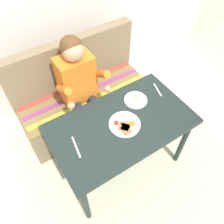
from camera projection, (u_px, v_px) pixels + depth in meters
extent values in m
plane|color=beige|center=(120.00, 163.00, 2.50)|extent=(8.00, 8.00, 0.00)
cube|color=#1C2827|center=(122.00, 124.00, 1.94)|extent=(1.20, 0.70, 0.04)
cylinder|color=#1C2827|center=(86.00, 204.00, 1.89)|extent=(0.05, 0.05, 0.69)
cylinder|color=#1C2827|center=(183.00, 142.00, 2.26)|extent=(0.05, 0.05, 0.69)
cylinder|color=#1C2827|center=(56.00, 151.00, 2.20)|extent=(0.05, 0.05, 0.69)
cylinder|color=#1C2827|center=(146.00, 104.00, 2.56)|extent=(0.05, 0.05, 0.69)
cube|color=#76654B|center=(86.00, 108.00, 2.72)|extent=(1.44, 0.56, 0.40)
cube|color=olive|center=(84.00, 95.00, 2.54)|extent=(1.40, 0.52, 0.06)
cube|color=#76654B|center=(71.00, 62.00, 2.42)|extent=(1.44, 0.12, 0.54)
cube|color=yellow|center=(90.00, 101.00, 2.44)|extent=(1.38, 0.05, 0.01)
cube|color=#93387A|center=(84.00, 93.00, 2.52)|extent=(1.38, 0.05, 0.01)
cube|color=#C63D33|center=(78.00, 85.00, 2.59)|extent=(1.38, 0.05, 0.01)
cube|color=orange|center=(76.00, 78.00, 2.23)|extent=(0.34, 0.22, 0.48)
sphere|color=tan|center=(73.00, 51.00, 1.96)|extent=(0.19, 0.19, 0.19)
sphere|color=brown|center=(71.00, 46.00, 1.96)|extent=(0.19, 0.19, 0.19)
cylinder|color=orange|center=(64.00, 90.00, 2.03)|extent=(0.07, 0.29, 0.23)
cylinder|color=orange|center=(101.00, 74.00, 2.16)|extent=(0.07, 0.29, 0.23)
sphere|color=tan|center=(71.00, 106.00, 2.05)|extent=(0.07, 0.07, 0.07)
sphere|color=tan|center=(108.00, 89.00, 2.18)|extent=(0.07, 0.07, 0.07)
cylinder|color=#232333|center=(80.00, 109.00, 2.29)|extent=(0.09, 0.34, 0.09)
cylinder|color=#232333|center=(90.00, 136.00, 2.41)|extent=(0.08, 0.08, 0.52)
cube|color=black|center=(94.00, 151.00, 2.56)|extent=(0.09, 0.20, 0.05)
cylinder|color=#232333|center=(94.00, 102.00, 2.35)|extent=(0.09, 0.34, 0.09)
cylinder|color=#232333|center=(104.00, 128.00, 2.46)|extent=(0.08, 0.08, 0.52)
cube|color=black|center=(107.00, 144.00, 2.62)|extent=(0.09, 0.20, 0.05)
cylinder|color=white|center=(125.00, 124.00, 1.91)|extent=(0.26, 0.26, 0.02)
cube|color=#9D663F|center=(126.00, 130.00, 1.85)|extent=(0.07, 0.08, 0.02)
cube|color=#A25D35|center=(124.00, 127.00, 1.87)|extent=(0.10, 0.10, 0.02)
cube|color=olive|center=(126.00, 125.00, 1.88)|extent=(0.09, 0.10, 0.02)
sphere|color=red|center=(116.00, 123.00, 1.89)|extent=(0.04, 0.04, 0.04)
ellipsoid|color=#CC6623|center=(132.00, 124.00, 1.89)|extent=(0.06, 0.05, 0.02)
cylinder|color=white|center=(136.00, 100.00, 2.08)|extent=(0.21, 0.21, 0.01)
ellipsoid|color=white|center=(136.00, 99.00, 2.07)|extent=(0.09, 0.08, 0.01)
sphere|color=yellow|center=(136.00, 98.00, 2.06)|extent=(0.03, 0.03, 0.03)
cube|color=silver|center=(157.00, 90.00, 2.17)|extent=(0.06, 0.17, 0.00)
cube|color=silver|center=(76.00, 147.00, 1.78)|extent=(0.04, 0.20, 0.00)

